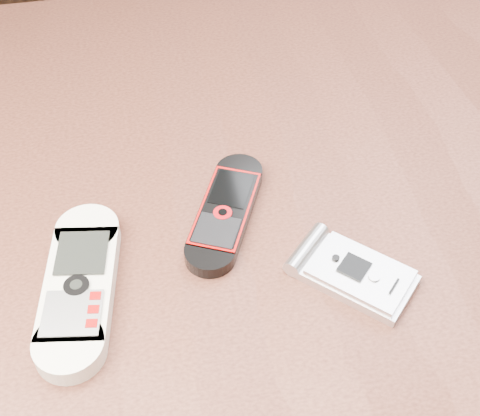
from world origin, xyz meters
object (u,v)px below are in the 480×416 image
table (235,288)px  motorola_razr (356,274)px  nokia_black_red (225,211)px  nokia_white (79,286)px

table → motorola_razr: size_ratio=11.95×
motorola_razr → nokia_black_red: bearing=90.3°
motorola_razr → table: bearing=88.3°
nokia_white → nokia_black_red: size_ratio=1.17×
table → nokia_black_red: 0.11m
nokia_white → motorola_razr: size_ratio=1.61×
nokia_black_red → motorola_razr: (0.09, -0.09, 0.00)m
nokia_black_red → motorola_razr: size_ratio=1.38×
table → nokia_white: nokia_white is taller
nokia_white → nokia_black_red: (0.13, 0.06, -0.00)m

